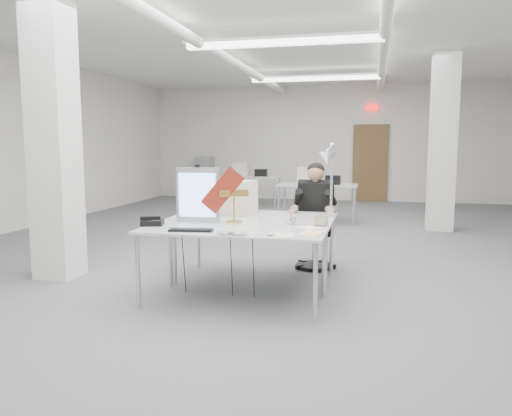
{
  "coord_description": "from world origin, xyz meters",
  "views": [
    {
      "loc": [
        1.31,
        -7.11,
        1.57
      ],
      "look_at": [
        0.1,
        -2.0,
        0.89
      ],
      "focal_mm": 35.0,
      "sensor_mm": 36.0,
      "label": 1
    }
  ],
  "objects_px": {
    "desk_phone": "(152,223)",
    "architect_lamp": "(330,182)",
    "bankers_lamp": "(234,207)",
    "desk_main": "(234,229)",
    "seated_person": "(315,198)",
    "laptop": "(231,234)",
    "beige_monitor": "(234,197)",
    "monitor": "(198,195)",
    "office_chair": "(315,231)"
  },
  "relations": [
    {
      "from": "office_chair",
      "to": "desk_main",
      "type": "bearing_deg",
      "value": -104.55
    },
    {
      "from": "desk_main",
      "to": "architect_lamp",
      "type": "relative_size",
      "value": 2.18
    },
    {
      "from": "seated_person",
      "to": "beige_monitor",
      "type": "distance_m",
      "value": 1.06
    },
    {
      "from": "seated_person",
      "to": "monitor",
      "type": "xyz_separation_m",
      "value": [
        -1.08,
        -1.25,
        0.14
      ]
    },
    {
      "from": "bankers_lamp",
      "to": "desk_main",
      "type": "bearing_deg",
      "value": -96.76
    },
    {
      "from": "desk_phone",
      "to": "architect_lamp",
      "type": "distance_m",
      "value": 1.91
    },
    {
      "from": "monitor",
      "to": "beige_monitor",
      "type": "height_order",
      "value": "monitor"
    },
    {
      "from": "desk_main",
      "to": "desk_phone",
      "type": "xyz_separation_m",
      "value": [
        -0.85,
        -0.02,
        0.04
      ]
    },
    {
      "from": "office_chair",
      "to": "desk_phone",
      "type": "xyz_separation_m",
      "value": [
        -1.46,
        -1.62,
        0.3
      ]
    },
    {
      "from": "desk_main",
      "to": "laptop",
      "type": "height_order",
      "value": "laptop"
    },
    {
      "from": "seated_person",
      "to": "bankers_lamp",
      "type": "xyz_separation_m",
      "value": [
        -0.71,
        -1.2,
        0.02
      ]
    },
    {
      "from": "seated_person",
      "to": "desk_phone",
      "type": "relative_size",
      "value": 4.49
    },
    {
      "from": "seated_person",
      "to": "desk_phone",
      "type": "bearing_deg",
      "value": -126.59
    },
    {
      "from": "desk_main",
      "to": "laptop",
      "type": "relative_size",
      "value": 6.4
    },
    {
      "from": "laptop",
      "to": "architect_lamp",
      "type": "height_order",
      "value": "architect_lamp"
    },
    {
      "from": "office_chair",
      "to": "monitor",
      "type": "distance_m",
      "value": 1.78
    },
    {
      "from": "seated_person",
      "to": "desk_phone",
      "type": "xyz_separation_m",
      "value": [
        -1.46,
        -1.57,
        -0.12
      ]
    },
    {
      "from": "desk_main",
      "to": "architect_lamp",
      "type": "bearing_deg",
      "value": 41.26
    },
    {
      "from": "bankers_lamp",
      "to": "office_chair",
      "type": "bearing_deg",
      "value": 37.57
    },
    {
      "from": "desk_main",
      "to": "bankers_lamp",
      "type": "xyz_separation_m",
      "value": [
        -0.1,
        0.34,
        0.18
      ]
    },
    {
      "from": "monitor",
      "to": "laptop",
      "type": "bearing_deg",
      "value": -52.7
    },
    {
      "from": "desk_main",
      "to": "beige_monitor",
      "type": "distance_m",
      "value": 0.99
    },
    {
      "from": "seated_person",
      "to": "laptop",
      "type": "xyz_separation_m",
      "value": [
        -0.53,
        -1.94,
        -0.13
      ]
    },
    {
      "from": "seated_person",
      "to": "bankers_lamp",
      "type": "height_order",
      "value": "seated_person"
    },
    {
      "from": "seated_person",
      "to": "bankers_lamp",
      "type": "bearing_deg",
      "value": -114.14
    },
    {
      "from": "desk_main",
      "to": "bankers_lamp",
      "type": "height_order",
      "value": "bankers_lamp"
    },
    {
      "from": "monitor",
      "to": "desk_phone",
      "type": "xyz_separation_m",
      "value": [
        -0.38,
        -0.31,
        -0.26
      ]
    },
    {
      "from": "desk_main",
      "to": "monitor",
      "type": "relative_size",
      "value": 3.15
    },
    {
      "from": "bankers_lamp",
      "to": "architect_lamp",
      "type": "bearing_deg",
      "value": 0.17
    },
    {
      "from": "monitor",
      "to": "architect_lamp",
      "type": "height_order",
      "value": "architect_lamp"
    },
    {
      "from": "desk_main",
      "to": "architect_lamp",
      "type": "xyz_separation_m",
      "value": [
        0.85,
        0.75,
        0.42
      ]
    },
    {
      "from": "architect_lamp",
      "to": "desk_main",
      "type": "bearing_deg",
      "value": -162.94
    },
    {
      "from": "monitor",
      "to": "beige_monitor",
      "type": "distance_m",
      "value": 0.68
    },
    {
      "from": "beige_monitor",
      "to": "desk_main",
      "type": "bearing_deg",
      "value": -60.28
    },
    {
      "from": "seated_person",
      "to": "monitor",
      "type": "distance_m",
      "value": 1.66
    },
    {
      "from": "desk_phone",
      "to": "monitor",
      "type": "bearing_deg",
      "value": 25.01
    },
    {
      "from": "monitor",
      "to": "office_chair",
      "type": "bearing_deg",
      "value": 48.4
    },
    {
      "from": "desk_main",
      "to": "seated_person",
      "type": "relative_size",
      "value": 1.89
    },
    {
      "from": "seated_person",
      "to": "laptop",
      "type": "bearing_deg",
      "value": -98.8
    },
    {
      "from": "architect_lamp",
      "to": "seated_person",
      "type": "bearing_deg",
      "value": 82.68
    },
    {
      "from": "monitor",
      "to": "laptop",
      "type": "distance_m",
      "value": 0.93
    },
    {
      "from": "bankers_lamp",
      "to": "beige_monitor",
      "type": "xyz_separation_m",
      "value": [
        -0.16,
        0.59,
        0.03
      ]
    },
    {
      "from": "seated_person",
      "to": "laptop",
      "type": "height_order",
      "value": "seated_person"
    },
    {
      "from": "architect_lamp",
      "to": "beige_monitor",
      "type": "bearing_deg",
      "value": 146.43
    },
    {
      "from": "monitor",
      "to": "bankers_lamp",
      "type": "xyz_separation_m",
      "value": [
        0.38,
        0.05,
        -0.12
      ]
    },
    {
      "from": "bankers_lamp",
      "to": "beige_monitor",
      "type": "distance_m",
      "value": 0.61
    },
    {
      "from": "beige_monitor",
      "to": "office_chair",
      "type": "bearing_deg",
      "value": 51.45
    },
    {
      "from": "monitor",
      "to": "laptop",
      "type": "height_order",
      "value": "monitor"
    },
    {
      "from": "office_chair",
      "to": "bankers_lamp",
      "type": "bearing_deg",
      "value": -113.13
    },
    {
      "from": "desk_main",
      "to": "beige_monitor",
      "type": "xyz_separation_m",
      "value": [
        -0.26,
        0.93,
        0.21
      ]
    }
  ]
}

